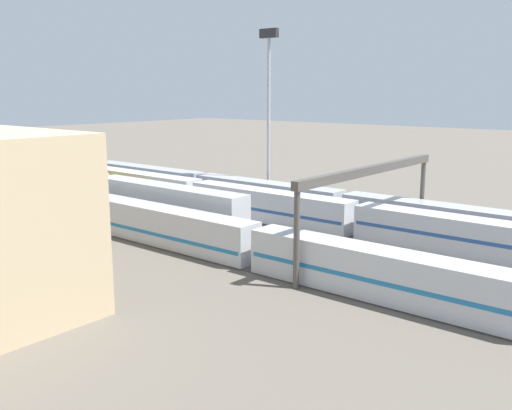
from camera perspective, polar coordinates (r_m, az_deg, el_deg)
ground_plane at (r=65.87m, az=-2.37°, el=-2.33°), size 400.00×400.00×0.00m
track_bed_0 at (r=73.41m, az=2.84°, el=-0.86°), size 140.00×2.80×0.12m
track_bed_1 at (r=69.55m, az=0.38°, el=-1.53°), size 140.00×2.80×0.12m
track_bed_2 at (r=65.85m, az=-2.37°, el=-2.28°), size 140.00×2.80×0.12m
track_bed_3 at (r=62.34m, az=-5.44°, el=-3.11°), size 140.00×2.80×0.12m
track_bed_4 at (r=59.03m, az=-8.87°, el=-4.03°), size 140.00×2.80×0.12m
train_on_track_3 at (r=75.25m, az=-15.18°, el=1.02°), size 47.20×3.06×5.00m
train_on_track_1 at (r=62.79m, az=8.38°, el=-1.18°), size 90.60×3.06×4.40m
train_on_track_2 at (r=85.23m, az=-15.85°, el=1.87°), size 10.00×3.00×5.00m
train_on_track_0 at (r=68.18m, az=8.88°, el=-0.25°), size 95.60×3.00×3.80m
train_on_track_4 at (r=58.74m, az=-9.09°, el=-2.17°), size 119.80×3.06×3.80m
light_mast_0 at (r=78.11m, az=1.30°, el=11.32°), size 2.80×0.70×23.91m
signal_gantry at (r=54.42m, az=11.60°, el=2.50°), size 0.70×25.00×8.80m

